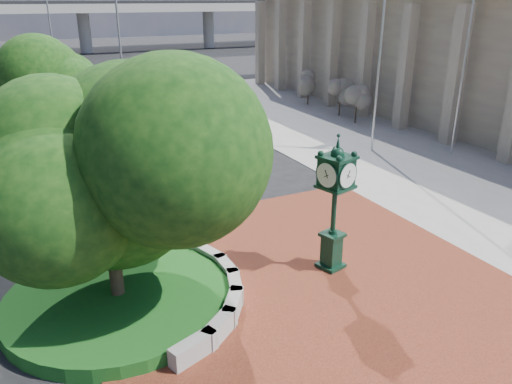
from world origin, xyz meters
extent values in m
plane|color=black|center=(0.00, 0.00, 0.00)|extent=(200.00, 200.00, 0.00)
cube|color=maroon|center=(0.00, -1.00, 0.02)|extent=(12.00, 12.00, 0.04)
cube|color=#9E9B93|center=(16.00, 10.00, 0.02)|extent=(20.00, 50.00, 0.04)
cube|color=#9E9B93|center=(-3.91, -3.01, 0.27)|extent=(1.29, 0.76, 0.54)
cube|color=#9E9B93|center=(-3.05, -2.54, 0.27)|extent=(1.20, 1.04, 0.54)
cube|color=#9E9B93|center=(-2.38, -1.84, 0.27)|extent=(1.00, 1.22, 0.54)
cube|color=#9E9B93|center=(-1.95, -0.96, 0.27)|extent=(0.71, 1.30, 0.54)
cube|color=#9E9B93|center=(-1.80, 0.00, 0.27)|extent=(0.35, 1.25, 0.54)
cube|color=#9E9B93|center=(-1.95, 0.96, 0.27)|extent=(0.71, 1.30, 0.54)
cube|color=#9E9B93|center=(-2.38, 1.84, 0.27)|extent=(1.00, 1.22, 0.54)
cube|color=#9E9B93|center=(-3.05, 2.54, 0.27)|extent=(1.20, 1.04, 0.54)
cube|color=#9E9B93|center=(-3.91, 3.01, 0.27)|extent=(1.29, 0.76, 0.54)
cylinder|color=#144917|center=(-5.00, 0.00, 0.20)|extent=(6.10, 6.10, 0.40)
cube|color=gray|center=(24.00, 12.00, 4.00)|extent=(15.00, 42.00, 8.00)
cube|color=black|center=(16.80, 12.00, 4.00)|extent=(0.30, 40.00, 5.50)
cube|color=#9E9B93|center=(0.00, 70.00, 6.50)|extent=(90.00, 12.00, 1.20)
cube|color=black|center=(0.00, 70.00, 7.30)|extent=(90.00, 12.00, 0.40)
cylinder|color=#9E9B93|center=(5.00, 70.00, 3.00)|extent=(1.80, 1.80, 6.00)
cylinder|color=#9E9B93|center=(25.00, 70.00, 3.00)|extent=(1.80, 1.80, 6.00)
cylinder|color=#38281C|center=(-5.00, 0.00, 1.08)|extent=(0.36, 0.36, 2.17)
sphere|color=black|center=(-5.00, 0.00, 3.73)|extent=(5.20, 5.20, 5.20)
cylinder|color=#38281C|center=(-4.00, 18.00, 0.96)|extent=(0.36, 0.36, 1.92)
sphere|color=black|center=(-4.00, 18.00, 3.25)|extent=(4.40, 4.40, 4.40)
cube|color=black|center=(1.39, -0.88, 0.07)|extent=(0.88, 0.88, 0.14)
cube|color=black|center=(1.39, -0.88, 0.63)|extent=(0.61, 0.61, 0.98)
cube|color=black|center=(1.39, -0.88, 1.15)|extent=(0.77, 0.77, 0.11)
cylinder|color=black|center=(1.39, -0.88, 1.96)|extent=(0.15, 0.15, 1.52)
cube|color=black|center=(1.39, -0.88, 3.18)|extent=(1.00, 1.00, 0.81)
cylinder|color=white|center=(1.50, -1.28, 3.18)|extent=(0.70, 0.25, 0.72)
cylinder|color=white|center=(1.27, -0.47, 3.18)|extent=(0.70, 0.25, 0.72)
cylinder|color=white|center=(0.98, -0.99, 3.18)|extent=(0.25, 0.70, 0.72)
cylinder|color=white|center=(1.79, -0.76, 3.18)|extent=(0.25, 0.70, 0.72)
sphere|color=black|center=(1.39, -0.88, 3.73)|extent=(0.39, 0.39, 0.39)
cone|color=black|center=(1.39, -0.88, 4.03)|extent=(0.16, 0.16, 0.45)
imported|color=#510B12|center=(2.75, 36.77, 0.81)|extent=(2.37, 4.93, 1.62)
cylinder|color=silver|center=(10.73, 8.82, 5.37)|extent=(0.13, 0.13, 10.73)
cylinder|color=silver|center=(14.15, 6.36, 4.48)|extent=(0.11, 0.11, 8.96)
cylinder|color=slate|center=(1.31, 27.28, 4.46)|extent=(0.16, 0.16, 8.92)
cylinder|color=slate|center=(-2.36, 39.50, 4.17)|extent=(0.15, 0.15, 8.34)
cylinder|color=#38281C|center=(13.78, 14.38, 0.60)|extent=(0.10, 0.10, 1.20)
sphere|color=#AC568A|center=(13.78, 14.38, 1.60)|extent=(1.20, 1.20, 1.20)
cylinder|color=#38281C|center=(14.17, 16.79, 0.60)|extent=(0.10, 0.10, 1.20)
sphere|color=#AC568A|center=(14.17, 16.79, 1.60)|extent=(1.20, 1.20, 1.20)
cylinder|color=#38281C|center=(14.26, 21.17, 0.60)|extent=(0.10, 0.10, 1.20)
sphere|color=#AC568A|center=(14.26, 21.17, 1.60)|extent=(1.20, 1.20, 1.20)
camera|label=1|loc=(-6.81, -12.14, 7.92)|focal=35.00mm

